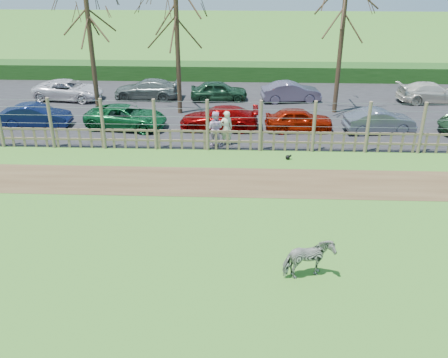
{
  "coord_description": "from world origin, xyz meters",
  "views": [
    {
      "loc": [
        1.67,
        -14.24,
        9.17
      ],
      "look_at": [
        1.0,
        2.5,
        1.1
      ],
      "focal_mm": 40.0,
      "sensor_mm": 36.0,
      "label": 1
    }
  ],
  "objects_px": {
    "car_9": "(147,89)",
    "car_10": "(219,91)",
    "visitor_b": "(215,129)",
    "crow": "(288,157)",
    "tree_right": "(343,20)",
    "car_3": "(219,118)",
    "tree_mid": "(177,27)",
    "visitor_a": "(226,128)",
    "car_1": "(36,116)",
    "car_2": "(126,117)",
    "car_4": "(299,120)",
    "car_13": "(431,93)",
    "car_5": "(379,121)",
    "car_11": "(291,92)",
    "tree_left": "(88,15)",
    "zebra": "(308,260)",
    "car_8": "(69,90)"
  },
  "relations": [
    {
      "from": "tree_mid",
      "to": "visitor_a",
      "type": "bearing_deg",
      "value": -59.6
    },
    {
      "from": "car_2",
      "to": "car_4",
      "type": "height_order",
      "value": "same"
    },
    {
      "from": "tree_mid",
      "to": "car_10",
      "type": "relative_size",
      "value": 1.94
    },
    {
      "from": "tree_mid",
      "to": "car_1",
      "type": "height_order",
      "value": "tree_mid"
    },
    {
      "from": "visitor_a",
      "to": "tree_right",
      "type": "bearing_deg",
      "value": -155.87
    },
    {
      "from": "car_3",
      "to": "zebra",
      "type": "bearing_deg",
      "value": 14.95
    },
    {
      "from": "tree_mid",
      "to": "car_3",
      "type": "bearing_deg",
      "value": -47.77
    },
    {
      "from": "car_2",
      "to": "car_9",
      "type": "distance_m",
      "value": 5.46
    },
    {
      "from": "car_2",
      "to": "car_11",
      "type": "relative_size",
      "value": 1.19
    },
    {
      "from": "crow",
      "to": "car_1",
      "type": "height_order",
      "value": "car_1"
    },
    {
      "from": "car_3",
      "to": "car_5",
      "type": "xyz_separation_m",
      "value": [
        8.38,
        -0.11,
        0.0
      ]
    },
    {
      "from": "tree_right",
      "to": "car_3",
      "type": "distance_m",
      "value": 8.64
    },
    {
      "from": "car_3",
      "to": "car_13",
      "type": "bearing_deg",
      "value": 113.28
    },
    {
      "from": "visitor_a",
      "to": "car_1",
      "type": "distance_m",
      "value": 10.54
    },
    {
      "from": "car_4",
      "to": "car_5",
      "type": "xyz_separation_m",
      "value": [
        4.17,
        -0.05,
        0.0
      ]
    },
    {
      "from": "car_9",
      "to": "car_10",
      "type": "bearing_deg",
      "value": 89.78
    },
    {
      "from": "car_4",
      "to": "car_9",
      "type": "height_order",
      "value": "same"
    },
    {
      "from": "tree_right",
      "to": "car_3",
      "type": "relative_size",
      "value": 1.78
    },
    {
      "from": "car_2",
      "to": "car_10",
      "type": "distance_m",
      "value": 7.05
    },
    {
      "from": "car_5",
      "to": "car_13",
      "type": "relative_size",
      "value": 0.88
    },
    {
      "from": "visitor_a",
      "to": "car_2",
      "type": "distance_m",
      "value": 5.88
    },
    {
      "from": "car_10",
      "to": "tree_mid",
      "type": "bearing_deg",
      "value": 136.11
    },
    {
      "from": "tree_right",
      "to": "visitor_b",
      "type": "distance_m",
      "value": 9.68
    },
    {
      "from": "crow",
      "to": "car_11",
      "type": "relative_size",
      "value": 0.08
    },
    {
      "from": "car_1",
      "to": "car_4",
      "type": "height_order",
      "value": "same"
    },
    {
      "from": "car_1",
      "to": "car_10",
      "type": "relative_size",
      "value": 1.03
    },
    {
      "from": "crow",
      "to": "car_13",
      "type": "distance_m",
      "value": 13.26
    },
    {
      "from": "tree_right",
      "to": "car_4",
      "type": "bearing_deg",
      "value": -126.81
    },
    {
      "from": "zebra",
      "to": "car_9",
      "type": "height_order",
      "value": "zebra"
    },
    {
      "from": "visitor_a",
      "to": "car_13",
      "type": "bearing_deg",
      "value": -165.53
    },
    {
      "from": "tree_left",
      "to": "car_10",
      "type": "distance_m",
      "value": 9.05
    },
    {
      "from": "visitor_a",
      "to": "car_5",
      "type": "bearing_deg",
      "value": 177.95
    },
    {
      "from": "car_8",
      "to": "car_11",
      "type": "xyz_separation_m",
      "value": [
        13.92,
        0.11,
        0.0
      ]
    },
    {
      "from": "visitor_b",
      "to": "crow",
      "type": "xyz_separation_m",
      "value": [
        3.46,
        -1.52,
        -0.79
      ]
    },
    {
      "from": "visitor_a",
      "to": "crow",
      "type": "distance_m",
      "value": 3.42
    },
    {
      "from": "tree_left",
      "to": "car_13",
      "type": "height_order",
      "value": "tree_left"
    },
    {
      "from": "zebra",
      "to": "car_5",
      "type": "relative_size",
      "value": 0.41
    },
    {
      "from": "car_5",
      "to": "car_9",
      "type": "distance_m",
      "value": 14.32
    },
    {
      "from": "zebra",
      "to": "car_2",
      "type": "distance_m",
      "value": 15.2
    },
    {
      "from": "tree_left",
      "to": "car_9",
      "type": "bearing_deg",
      "value": 61.43
    },
    {
      "from": "car_1",
      "to": "car_9",
      "type": "relative_size",
      "value": 0.88
    },
    {
      "from": "car_4",
      "to": "car_5",
      "type": "relative_size",
      "value": 0.97
    },
    {
      "from": "zebra",
      "to": "car_1",
      "type": "bearing_deg",
      "value": 26.54
    },
    {
      "from": "car_11",
      "to": "car_13",
      "type": "xyz_separation_m",
      "value": [
        8.64,
        0.19,
        0.0
      ]
    },
    {
      "from": "tree_mid",
      "to": "car_9",
      "type": "height_order",
      "value": "tree_mid"
    },
    {
      "from": "car_10",
      "to": "car_4",
      "type": "bearing_deg",
      "value": -144.93
    },
    {
      "from": "tree_mid",
      "to": "visitor_b",
      "type": "relative_size",
      "value": 3.96
    },
    {
      "from": "crow",
      "to": "car_2",
      "type": "relative_size",
      "value": 0.07
    },
    {
      "from": "tree_right",
      "to": "visitor_a",
      "type": "relative_size",
      "value": 4.26
    },
    {
      "from": "tree_left",
      "to": "car_11",
      "type": "xyz_separation_m",
      "value": [
        11.12,
        3.55,
        -4.98
      ]
    }
  ]
}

